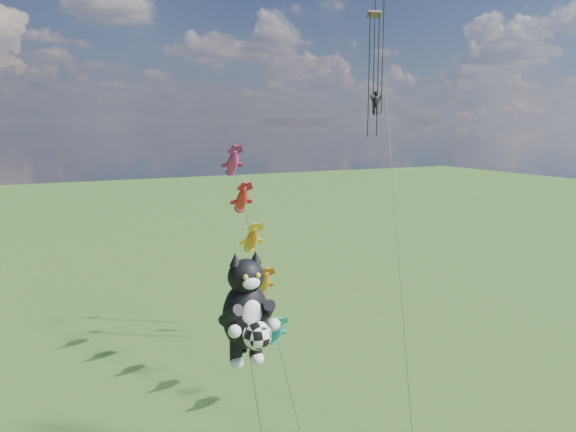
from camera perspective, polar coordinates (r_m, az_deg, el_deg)
name	(u,v)px	position (r m, az deg, el deg)	size (l,w,h in m)	color
cat_kite_rig	(247,310)	(26.27, -4.17, -9.49)	(2.51, 4.06, 11.11)	brown
fish_windsock_rig	(252,240)	(36.23, -3.66, -2.49)	(1.99, 15.90, 16.77)	brown
parafoil_rig	(377,86)	(42.06, 9.02, 12.95)	(8.60, 15.80, 27.11)	brown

